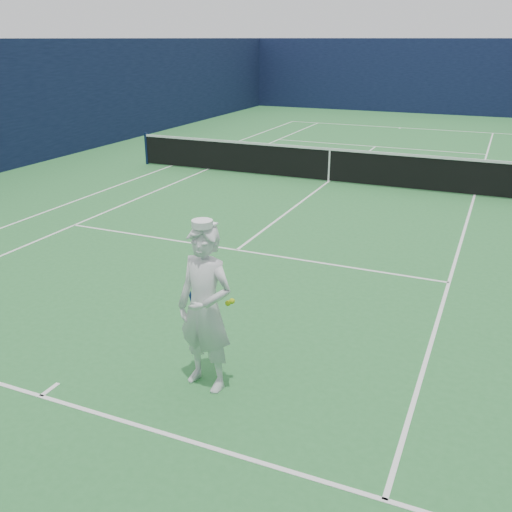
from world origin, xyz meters
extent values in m
plane|color=#2C7437|center=(0.00, 0.00, 0.00)|extent=(80.00, 80.00, 0.00)
cube|color=white|center=(0.00, 11.88, 0.00)|extent=(11.03, 0.06, 0.01)
cube|color=white|center=(0.00, -11.88, 0.00)|extent=(11.03, 0.06, 0.01)
cube|color=white|center=(-5.49, 0.00, 0.00)|extent=(0.06, 23.83, 0.01)
cube|color=white|center=(-4.12, 0.00, 0.00)|extent=(0.06, 23.77, 0.01)
cube|color=white|center=(4.12, 0.00, 0.00)|extent=(0.06, 23.77, 0.01)
cube|color=white|center=(0.00, 6.40, 0.00)|extent=(8.23, 0.06, 0.01)
cube|color=white|center=(0.00, -6.40, 0.00)|extent=(8.23, 0.06, 0.01)
cube|color=white|center=(0.00, 0.00, 0.00)|extent=(0.06, 12.80, 0.01)
cube|color=white|center=(0.00, 11.73, 0.00)|extent=(0.06, 0.30, 0.01)
cube|color=white|center=(0.00, -11.73, 0.00)|extent=(0.06, 0.30, 0.01)
cube|color=#0E1536|center=(0.00, 18.00, 2.00)|extent=(20.12, 0.12, 4.00)
cube|color=#0E1535|center=(-10.00, 0.00, 2.00)|extent=(0.12, 36.12, 4.00)
cylinder|color=#141E4C|center=(-6.40, 0.00, 0.54)|extent=(0.09, 0.09, 1.07)
cube|color=black|center=(0.00, 0.00, 0.50)|extent=(12.79, 0.02, 0.92)
cube|color=white|center=(0.00, 0.00, 0.97)|extent=(12.79, 0.04, 0.07)
cube|color=white|center=(0.00, 0.00, 0.47)|extent=(0.05, 0.03, 0.94)
imported|color=silver|center=(1.71, -10.85, 1.03)|extent=(0.83, 0.61, 2.06)
cylinder|color=white|center=(1.71, -10.85, 2.08)|extent=(0.24, 0.24, 0.08)
cube|color=white|center=(1.73, -10.72, 2.05)|extent=(0.19, 0.13, 0.02)
cylinder|color=navy|center=(1.44, -10.72, 1.08)|extent=(0.05, 0.09, 0.22)
cube|color=#1E58A6|center=(1.44, -10.66, 0.90)|extent=(0.03, 0.02, 0.14)
torus|color=#1E58A6|center=(1.46, -10.60, 0.69)|extent=(0.31, 0.15, 0.29)
cube|color=beige|center=(1.46, -10.60, 0.69)|extent=(0.22, 0.04, 0.30)
sphere|color=#BBD418|center=(1.98, -10.79, 1.14)|extent=(0.07, 0.07, 0.07)
sphere|color=#BBD418|center=(2.03, -10.78, 1.17)|extent=(0.07, 0.07, 0.07)
camera|label=1|loc=(4.66, -16.14, 4.01)|focal=40.00mm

